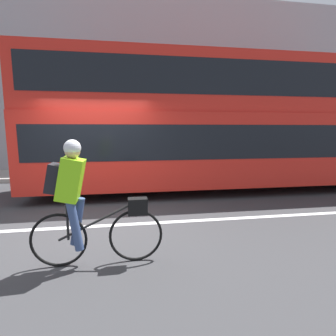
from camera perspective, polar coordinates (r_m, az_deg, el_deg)
name	(u,v)px	position (r m, az deg, el deg)	size (l,w,h in m)	color
ground_plane	(91,224)	(5.32, -16.34, -11.71)	(80.00, 80.00, 0.00)	#38383A
road_center_line	(91,226)	(5.21, -16.50, -12.10)	(50.00, 0.14, 0.01)	silver
sidewalk_curb	(109,173)	(10.72, -12.68, -1.10)	(60.00, 2.27, 0.15)	#A8A399
building_facade	(108,83)	(12.02, -12.88, 17.52)	(60.00, 0.30, 7.51)	#9E9EA3
bus	(232,120)	(8.11, 13.86, 10.08)	(11.46, 2.45, 3.75)	black
cyclist_on_bike	(83,200)	(3.58, -18.10, -6.55)	(1.73, 0.32, 1.67)	black
trash_bin	(158,159)	(10.58, -2.24, 2.02)	(0.48, 0.48, 0.97)	#262628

